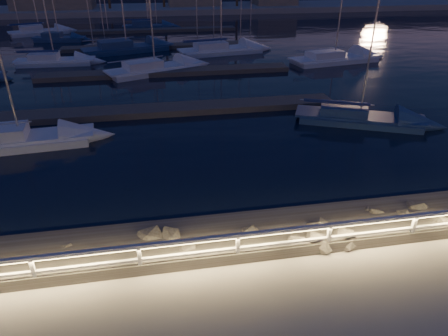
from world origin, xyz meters
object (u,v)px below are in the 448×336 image
Objects in this scene: sailboat_d at (356,116)px; sailboat_m at (38,31)px; sailboat_j at (53,60)px; sailboat_c at (153,68)px; sailboat_l at (332,58)px; sailboat_k at (219,49)px; sailboat_b at (17,139)px; sailboat_i at (58,38)px; sailboat_g at (124,48)px; guard_rail at (204,245)px; sailboat_n at (147,26)px.

sailboat_m is at bearing 149.71° from sailboat_d.
sailboat_c is at bearing -26.08° from sailboat_j.
sailboat_c is 0.95× the size of sailboat_l.
sailboat_j is 0.80× the size of sailboat_k.
sailboat_j is (-1.85, 19.64, -0.01)m from sailboat_b.
sailboat_m is (-27.06, 38.07, 0.07)m from sailboat_d.
sailboat_k is at bearing 50.81° from sailboat_b.
sailboat_k reaches higher than sailboat_j.
sailboat_i is 6.51m from sailboat_m.
sailboat_i is 0.80× the size of sailboat_m.
sailboat_l reaches higher than sailboat_b.
sailboat_j is at bearing -73.52° from sailboat_i.
sailboat_g reaches higher than sailboat_k.
sailboat_i is (-11.30, 18.04, -0.05)m from sailboat_c.
sailboat_c is (7.58, 14.64, 0.02)m from sailboat_b.
sailboat_d reaches higher than guard_rail.
sailboat_g is at bearing -35.98° from sailboat_i.
sailboat_m is at bearing 133.08° from sailboat_k.
sailboat_g is 1.02× the size of sailboat_k.
guard_rail is at bearing -85.06° from sailboat_n.
sailboat_l is at bearing 59.31° from guard_rail.
sailboat_j is 16.80m from sailboat_k.
sailboat_l is at bearing -22.10° from sailboat_i.
guard_rail is 2.75× the size of sailboat_g.
sailboat_g reaches higher than sailboat_c.
sailboat_d is 46.71m from sailboat_m.
sailboat_m is at bearing 99.40° from sailboat_c.
sailboat_j is at bearing -109.84° from sailboat_n.
sailboat_b reaches higher than sailboat_i.
sailboat_n is (7.30, 40.88, -0.01)m from sailboat_b.
sailboat_d reaches higher than sailboat_i.
sailboat_l is (17.56, 1.11, -0.01)m from sailboat_c.
sailboat_l is at bearing -56.23° from sailboat_m.
sailboat_i is (-12.39, 44.67, -0.97)m from guard_rail.
sailboat_d reaches higher than sailboat_b.
sailboat_c is at bearing -85.94° from sailboat_n.
sailboat_d is (19.83, 0.11, -0.03)m from sailboat_b.
guard_rail is 32.27m from sailboat_l.
sailboat_l is at bearing -19.16° from sailboat_c.
sailboat_c is (-1.09, 26.63, -0.92)m from guard_rail.
sailboat_k is (6.14, 33.82, -0.91)m from guard_rail.
sailboat_k reaches higher than sailboat_c.
guard_rail is 14.82m from sailboat_b.
sailboat_j is at bearing 161.59° from sailboat_l.
sailboat_b is 19.83m from sailboat_d.
sailboat_j is 0.94× the size of sailboat_m.
sailboat_g is 8.15m from sailboat_j.
guard_rail is 3.30× the size of sailboat_m.
sailboat_g is at bearing -70.46° from sailboat_m.
sailboat_g reaches higher than sailboat_j.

